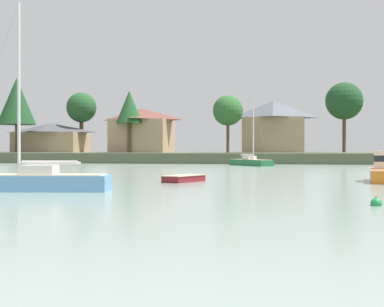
% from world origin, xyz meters
% --- Properties ---
extents(far_shore_bank, '(163.85, 44.06, 1.48)m').
position_xyz_m(far_shore_bank, '(0.00, 94.41, 0.74)').
color(far_shore_bank, '#4C563D').
rests_on(far_shore_bank, ground).
extents(sailboat_green, '(5.81, 7.02, 9.44)m').
position_xyz_m(sailboat_green, '(4.66, 65.49, 0.22)').
color(sailboat_green, '#236B3D').
rests_on(sailboat_green, ground).
extents(dinghy_maroon, '(2.56, 3.52, 0.60)m').
position_xyz_m(dinghy_maroon, '(2.66, 30.23, 0.15)').
color(dinghy_maroon, maroon).
rests_on(dinghy_maroon, ground).
extents(sailboat_skyblue, '(7.96, 3.21, 9.93)m').
position_xyz_m(sailboat_skyblue, '(-3.46, 21.45, 0.22)').
color(sailboat_skyblue, '#669ECC').
rests_on(sailboat_skyblue, ground).
extents(mooring_buoy_green, '(0.42, 0.42, 0.48)m').
position_xyz_m(mooring_buoy_green, '(12.36, 16.58, 0.08)').
color(mooring_buoy_green, '#1E8C47').
rests_on(mooring_buoy_green, ground).
extents(shore_tree_far_left, '(4.76, 4.76, 9.00)m').
position_xyz_m(shore_tree_far_left, '(-0.08, 83.86, 8.05)').
color(shore_tree_far_left, brown).
rests_on(shore_tree_far_left, far_shore_bank).
extents(shore_tree_inland_a, '(6.34, 6.34, 11.91)m').
position_xyz_m(shore_tree_inland_a, '(18.66, 94.42, 10.16)').
color(shore_tree_inland_a, brown).
rests_on(shore_tree_inland_a, far_shore_bank).
extents(shore_tree_inland_b, '(5.38, 5.38, 10.75)m').
position_xyz_m(shore_tree_inland_b, '(-27.45, 92.55, 9.43)').
color(shore_tree_inland_b, brown).
rests_on(shore_tree_inland_b, far_shore_bank).
extents(shore_tree_left_mid, '(4.29, 4.29, 9.97)m').
position_xyz_m(shore_tree_left_mid, '(-15.97, 83.45, 8.73)').
color(shore_tree_left_mid, brown).
rests_on(shore_tree_left_mid, far_shore_bank).
extents(shore_tree_far_right, '(6.40, 6.40, 12.49)m').
position_xyz_m(shore_tree_far_right, '(-35.61, 83.92, 10.02)').
color(shore_tree_far_right, brown).
rests_on(shore_tree_far_right, far_shore_bank).
extents(cottage_eastern, '(9.96, 10.76, 7.45)m').
position_xyz_m(cottage_eastern, '(-15.12, 88.66, 5.32)').
color(cottage_eastern, tan).
rests_on(cottage_eastern, far_shore_bank).
extents(cottage_behind_trees, '(10.84, 10.24, 8.79)m').
position_xyz_m(cottage_behind_trees, '(6.83, 92.39, 6.02)').
color(cottage_behind_trees, tan).
rests_on(cottage_behind_trees, far_shore_bank).
extents(cottage_hillside, '(12.50, 9.37, 5.16)m').
position_xyz_m(cottage_hillside, '(-32.55, 91.11, 4.14)').
color(cottage_hillside, tan).
rests_on(cottage_hillside, far_shore_bank).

